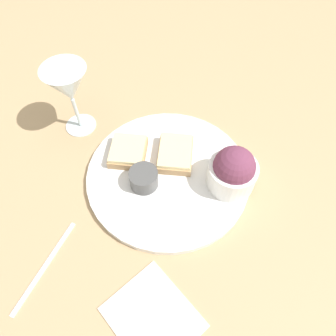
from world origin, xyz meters
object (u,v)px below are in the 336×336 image
Objects in this scene: wine_glass at (68,87)px; cheese_toast_far at (128,151)px; sauce_ramekin at (144,178)px; fork at (45,266)px; salad_bowl at (233,171)px; napkin at (153,317)px; cheese_toast_near at (175,154)px.

cheese_toast_far is at bearing 36.63° from wine_glass.
sauce_ramekin reaches higher than fork.
sauce_ramekin is at bearing -103.81° from salad_bowl.
napkin and fork have the same top height.
napkin is (0.24, -0.04, -0.03)m from sauce_ramekin.
cheese_toast_near is (-0.05, 0.08, -0.01)m from sauce_ramekin.
wine_glass reaches higher than fork.
sauce_ramekin is 0.23m from fork.
salad_bowl is 0.59× the size of wine_glass.
sauce_ramekin is at bearing 170.72° from napkin.
wine_glass is 1.13× the size of fork.
cheese_toast_near and cheese_toast_far have the same top height.
fork is at bearing -60.18° from cheese_toast_near.
sauce_ramekin is at bearing -58.70° from cheese_toast_near.
napkin is 1.24× the size of fork.
cheese_toast_near is 1.11× the size of cheese_toast_far.
sauce_ramekin is 0.08m from cheese_toast_far.
cheese_toast_far is 0.27m from fork.
sauce_ramekin is 0.09m from cheese_toast_near.
salad_bowl is at bearing 45.56° from cheese_toast_near.
salad_bowl reaches higher than cheese_toast_near.
cheese_toast_far is 0.69× the size of fork.
wine_glass is 0.90× the size of napkin.
wine_glass is at bearing -129.47° from cheese_toast_near.
salad_bowl is 0.13m from cheese_toast_near.
sauce_ramekin is 0.51× the size of cheese_toast_near.
fork is (0.31, -0.10, -0.11)m from wine_glass.
fork is (0.11, -0.20, -0.03)m from sauce_ramekin.
salad_bowl is 0.38m from fork.
sauce_ramekin is at bearing 28.39° from wine_glass.
salad_bowl reaches higher than sauce_ramekin.
fork is (0.07, -0.37, -0.05)m from salad_bowl.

